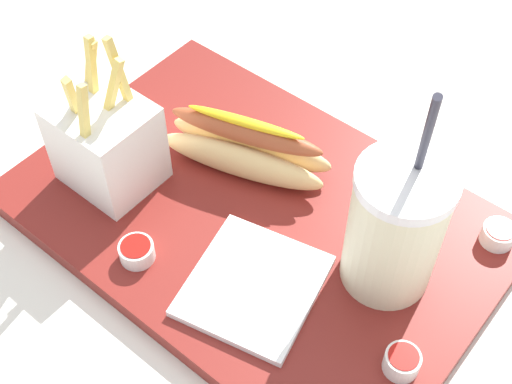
% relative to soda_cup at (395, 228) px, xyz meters
% --- Properties ---
extents(ground_plane, '(2.40, 2.40, 0.02)m').
position_rel_soda_cup_xyz_m(ground_plane, '(-0.14, -0.02, -0.10)').
color(ground_plane, silver).
extents(food_tray, '(0.46, 0.31, 0.02)m').
position_rel_soda_cup_xyz_m(food_tray, '(-0.14, -0.02, -0.08)').
color(food_tray, maroon).
rests_on(food_tray, ground_plane).
extents(soda_cup, '(0.08, 0.08, 0.24)m').
position_rel_soda_cup_xyz_m(soda_cup, '(0.00, 0.00, 0.00)').
color(soda_cup, beige).
rests_on(soda_cup, food_tray).
extents(fries_basket, '(0.09, 0.08, 0.16)m').
position_rel_soda_cup_xyz_m(fries_basket, '(-0.28, -0.08, -0.02)').
color(fries_basket, white).
rests_on(fries_basket, food_tray).
extents(hot_dog_1, '(0.18, 0.10, 0.07)m').
position_rel_soda_cup_xyz_m(hot_dog_1, '(-0.18, 0.02, -0.04)').
color(hot_dog_1, '#DBB775').
rests_on(hot_dog_1, food_tray).
extents(ketchup_cup_1, '(0.03, 0.03, 0.02)m').
position_rel_soda_cup_xyz_m(ketchup_cup_1, '(0.06, 0.10, -0.06)').
color(ketchup_cup_1, white).
rests_on(ketchup_cup_1, food_tray).
extents(ketchup_cup_2, '(0.03, 0.03, 0.02)m').
position_rel_soda_cup_xyz_m(ketchup_cup_2, '(0.06, -0.07, -0.06)').
color(ketchup_cup_2, white).
rests_on(ketchup_cup_2, food_tray).
extents(ketchup_cup_3, '(0.03, 0.03, 0.02)m').
position_rel_soda_cup_xyz_m(ketchup_cup_3, '(-0.19, -0.13, -0.06)').
color(ketchup_cup_3, white).
rests_on(ketchup_cup_3, food_tray).
extents(napkin_stack, '(0.13, 0.14, 0.01)m').
position_rel_soda_cup_xyz_m(napkin_stack, '(-0.08, -0.09, -0.06)').
color(napkin_stack, white).
rests_on(napkin_stack, food_tray).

